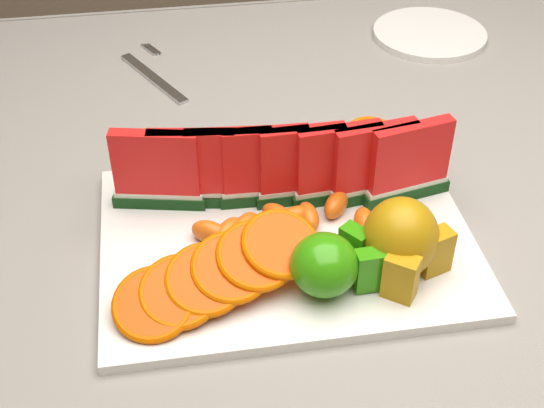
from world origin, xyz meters
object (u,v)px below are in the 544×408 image
object	(u,v)px
platter	(287,240)
apple_cluster	(331,264)
side_plate	(430,34)
fork	(153,75)
pear_cluster	(403,241)

from	to	relation	value
platter	apple_cluster	world-z (taller)	apple_cluster
side_plate	fork	size ratio (longest dim) A/B	1.10
platter	apple_cluster	xyz separation A→B (m)	(0.03, -0.08, 0.04)
pear_cluster	fork	world-z (taller)	pear_cluster
side_plate	fork	world-z (taller)	side_plate
platter	side_plate	bearing A→B (deg)	55.38
platter	fork	size ratio (longest dim) A/B	2.14
apple_cluster	side_plate	distance (m)	0.61
platter	side_plate	world-z (taller)	platter
side_plate	fork	bearing A→B (deg)	-172.50
pear_cluster	fork	xyz separation A→B (m)	(-0.24, 0.46, -0.05)
platter	apple_cluster	bearing A→B (deg)	-70.85
apple_cluster	pear_cluster	xyz separation A→B (m)	(0.08, 0.02, 0.01)
platter	side_plate	size ratio (longest dim) A/B	1.94
pear_cluster	apple_cluster	bearing A→B (deg)	-168.59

